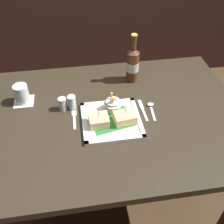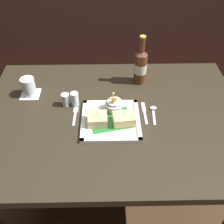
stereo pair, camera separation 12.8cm
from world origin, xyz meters
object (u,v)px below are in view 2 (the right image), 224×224
Objects in this scene: sandwich_half_right at (124,119)px; fries_cup at (114,104)px; sandwich_half_left at (98,119)px; knife at (144,112)px; fork at (75,115)px; square_plate at (111,120)px; salt_shaker at (66,100)px; beer_bottle at (141,66)px; pepper_shaker at (75,100)px; dining_table at (113,133)px; water_glass at (29,88)px; spoon at (153,110)px.

sandwich_half_right is 0.10m from fries_cup.
knife is (0.23, 0.08, -0.03)m from sandwich_half_left.
square_plate is at bearing -14.71° from fork.
salt_shaker reaches higher than square_plate.
sandwich_half_right is (0.06, -0.02, 0.03)m from square_plate.
pepper_shaker is (-0.35, -0.20, -0.07)m from beer_bottle.
beer_bottle reaches higher than fries_cup.
pepper_shaker is (-0.19, 0.08, 0.16)m from dining_table.
fries_cup reaches higher than square_plate.
salt_shaker reaches higher than knife.
sandwich_half_right is 1.16× the size of fries_cup.
fork is (0.25, -0.17, -0.04)m from water_glass.
salt_shaker is (-0.44, 0.06, 0.03)m from spoon.
pepper_shaker is at bearing 145.33° from square_plate.
sandwich_half_right is (0.05, -0.06, 0.16)m from dining_table.
salt_shaker is (0.20, -0.09, -0.02)m from water_glass.
knife is at bearing 19.93° from square_plate.
water_glass is 0.22m from salt_shaker.
beer_bottle is 0.28m from knife.
salt_shaker is at bearing 153.36° from sandwich_half_right.
square_plate reaches higher than dining_table.
beer_bottle is 2.82× the size of water_glass.
sandwich_half_right is 0.37m from beer_bottle.
water_glass is at bearing 158.88° from dining_table.
fork is at bearing -176.78° from spoon.
water_glass is 0.75× the size of spoon.
beer_bottle is 1.74× the size of knife.
spoon is (0.39, 0.02, 0.00)m from fork.
pepper_shaker reaches higher than fork.
fries_cup is at bearing 74.54° from square_plate.
spoon is at bearing -12.78° from water_glass.
knife is at bearing -14.30° from water_glass.
dining_table is 0.24m from spoon.
spoon reaches higher than fork.
fork is (-0.19, -0.02, -0.05)m from fries_cup.
salt_shaker is (-0.23, 0.12, 0.02)m from square_plate.
beer_bottle reaches higher than fork.
sandwich_half_left is 0.12m from fries_cup.
water_glass is at bearing 147.45° from sandwich_half_left.
sandwich_half_left is at bearing -123.87° from beer_bottle.
spoon is (0.28, 0.09, -0.03)m from sandwich_half_left.
fork is (-0.34, -0.28, -0.10)m from beer_bottle.
square_plate is 0.26m from salt_shaker.
pepper_shaker is at bearing 157.23° from dining_table.
square_plate is at bearing -105.46° from fries_cup.
spoon reaches higher than dining_table.
fries_cup reaches higher than pepper_shaker.
square_plate is 0.08m from fries_cup.
sandwich_half_right is 0.82× the size of spoon.
spoon is at bearing 17.55° from square_plate.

